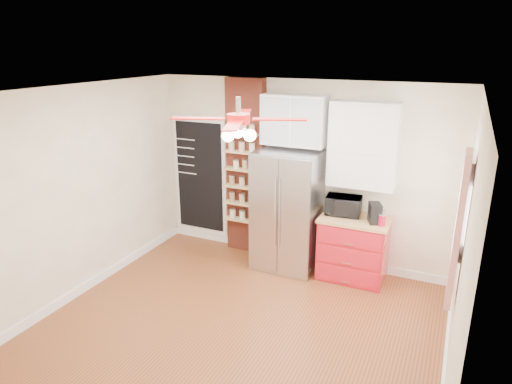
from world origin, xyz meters
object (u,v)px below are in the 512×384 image
at_px(fridge, 287,211).
at_px(canister_left, 382,220).
at_px(coffee_maker, 375,213).
at_px(red_cabinet, 353,248).
at_px(toaster_oven, 343,205).
at_px(ceiling_fan, 238,119).
at_px(pantry_jar_oats, 236,164).

bearing_deg(fridge, canister_left, -3.45).
xyz_separation_m(fridge, coffee_maker, (1.23, -0.02, 0.16)).
bearing_deg(fridge, red_cabinet, 2.95).
xyz_separation_m(toaster_oven, coffee_maker, (0.45, -0.13, 0.00)).
xyz_separation_m(toaster_oven, canister_left, (0.56, -0.19, -0.06)).
bearing_deg(ceiling_fan, pantry_jar_oats, 118.01).
height_order(coffee_maker, pantry_jar_oats, pantry_jar_oats).
xyz_separation_m(red_cabinet, coffee_maker, (0.26, -0.07, 0.58)).
xyz_separation_m(fridge, canister_left, (1.34, -0.08, 0.10)).
distance_m(coffee_maker, canister_left, 0.14).
xyz_separation_m(fridge, ceiling_fan, (0.05, -1.63, 1.55)).
height_order(fridge, toaster_oven, fridge).
xyz_separation_m(canister_left, pantry_jar_oats, (-2.23, 0.22, 0.46)).
relative_size(fridge, pantry_jar_oats, 15.13).
bearing_deg(pantry_jar_oats, fridge, -8.92).
bearing_deg(toaster_oven, fridge, -177.46).
height_order(fridge, ceiling_fan, ceiling_fan).
bearing_deg(pantry_jar_oats, red_cabinet, -2.77).
height_order(red_cabinet, toaster_oven, toaster_oven).
relative_size(red_cabinet, pantry_jar_oats, 8.13).
bearing_deg(fridge, coffee_maker, -0.72).
height_order(toaster_oven, pantry_jar_oats, pantry_jar_oats).
distance_m(red_cabinet, pantry_jar_oats, 2.10).
distance_m(ceiling_fan, pantry_jar_oats, 2.24).
xyz_separation_m(fridge, red_cabinet, (0.97, 0.05, -0.42)).
bearing_deg(toaster_oven, red_cabinet, -24.23).
distance_m(fridge, coffee_maker, 1.24).
distance_m(fridge, toaster_oven, 0.80).
relative_size(red_cabinet, ceiling_fan, 0.67).
xyz_separation_m(red_cabinet, ceiling_fan, (-0.92, -1.68, 1.97)).
height_order(toaster_oven, coffee_maker, coffee_maker).
height_order(fridge, red_cabinet, fridge).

